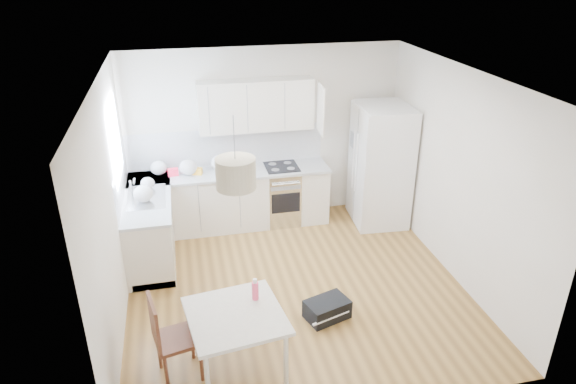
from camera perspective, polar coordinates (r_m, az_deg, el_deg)
The scene contains 29 objects.
floor at distance 6.74m, azimuth 0.82°, elevation -10.36°, with size 4.20×4.20×0.00m, color brown.
ceiling at distance 5.63m, azimuth 1.00°, elevation 12.65°, with size 4.20×4.20×0.00m, color white.
wall_back at distance 7.98m, azimuth -2.60°, elevation 6.33°, with size 4.20×4.20×0.00m, color beige.
wall_left at distance 5.98m, azimuth -19.09°, elevation -1.75°, with size 4.20×4.20×0.00m, color beige.
wall_right at distance 6.82m, azimuth 18.34°, elevation 1.70°, with size 4.20×4.20×0.00m, color beige.
window_glassblock at distance 6.89m, azimuth -18.64°, elevation 5.47°, with size 0.02×1.00×1.00m, color #BFE0F9.
cabinets_back at distance 7.97m, azimuth -6.34°, elevation -0.89°, with size 3.00×0.60×0.88m, color silver.
cabinets_left at distance 7.42m, azimuth -15.03°, elevation -3.73°, with size 0.60×1.80×0.88m, color silver.
counter_back at distance 7.78m, azimuth -6.50°, elevation 2.15°, with size 3.02×0.64×0.04m, color silver.
counter_left at distance 7.22m, azimuth -15.44°, elevation -0.53°, with size 0.64×1.82×0.04m, color silver.
backsplash_back at distance 7.94m, azimuth -6.85°, elevation 5.02°, with size 3.00×0.01×0.58m, color white.
backsplash_left at distance 7.12m, azimuth -18.07°, elevation 1.51°, with size 0.01×1.80×0.58m, color white.
upper_cabinets at distance 7.65m, azimuth -3.58°, elevation 9.60°, with size 1.70×0.32×0.75m, color silver.
range_oven at distance 8.08m, azimuth -0.70°, elevation -0.36°, with size 0.50×0.61×0.88m, color silver, non-canonical shape.
sink at distance 7.17m, azimuth -15.46°, elevation -0.59°, with size 0.50×0.80×0.16m, color silver, non-canonical shape.
refrigerator at distance 8.06m, azimuth 10.32°, elevation 2.99°, with size 0.89×0.93×1.87m, color white, non-canonical shape.
dining_table at distance 5.20m, azimuth -5.83°, elevation -14.02°, with size 1.03×1.03×0.72m.
dining_chair at distance 5.35m, azimuth -12.18°, elevation -15.44°, with size 0.41×0.41×0.96m, color #4C2717, non-canonical shape.
drink_bottle at distance 5.26m, azimuth -3.67°, elevation -10.72°, with size 0.07×0.07×0.24m, color #F14369.
gym_bag at distance 6.19m, azimuth 4.36°, elevation -12.85°, with size 0.49×0.32×0.23m, color black.
pendant_lamp at distance 4.45m, azimuth -5.83°, elevation 2.06°, with size 0.35×0.35×0.27m, color beige.
grocery_bag_a at distance 7.80m, azimuth -14.16°, elevation 2.61°, with size 0.24×0.21×0.22m, color silver.
grocery_bag_b at distance 7.70m, azimuth -11.03°, elevation 2.69°, with size 0.26×0.22×0.24m, color silver.
grocery_bag_c at distance 7.77m, azimuth -7.57°, elevation 3.21°, with size 0.27×0.23×0.25m, color silver.
grocery_bag_d at distance 7.38m, azimuth -15.33°, elevation 0.96°, with size 0.19×0.16×0.17m, color silver.
grocery_bag_e at distance 7.00m, azimuth -15.79°, elevation -0.18°, with size 0.26×0.22×0.23m, color silver.
snack_orange at distance 7.82m, azimuth -5.59°, elevation 2.95°, with size 0.17×0.11×0.12m, color #DE4613.
snack_yellow at distance 7.72m, azimuth -10.05°, elevation 2.29°, with size 0.14×0.09×0.10m, color yellow.
snack_red at distance 7.75m, azimuth -12.65°, elevation 2.17°, with size 0.15×0.09×0.10m, color red.
Camera 1 is at (-1.28, -5.34, 3.91)m, focal length 32.00 mm.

